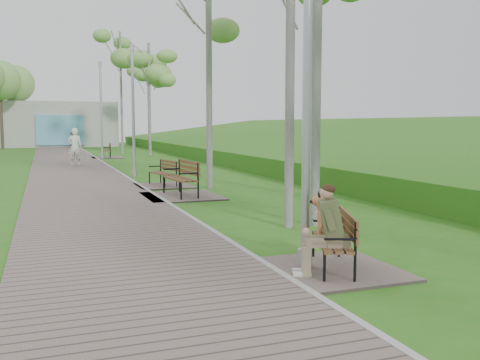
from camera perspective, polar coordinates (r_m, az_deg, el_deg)
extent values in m
cube|color=#6F605A|center=(22.18, -17.09, 0.53)|extent=(3.50, 67.00, 0.04)
cube|color=#999993|center=(22.34, -12.60, 0.70)|extent=(0.10, 67.00, 0.05)
cube|color=#407122|center=(25.49, 15.72, 1.20)|extent=(14.00, 70.00, 1.60)
cube|color=#9E9E99|center=(51.58, -18.73, 5.64)|extent=(10.00, 5.00, 4.00)
cube|color=#569DC1|center=(48.98, -18.63, 5.06)|extent=(4.00, 0.20, 2.60)
cube|color=#6F605A|center=(7.64, 10.06, -9.33)|extent=(1.65, 1.83, 0.04)
cube|color=brown|center=(7.52, 9.78, -6.50)|extent=(0.89, 1.43, 0.04)
cube|color=brown|center=(7.51, 11.48, -4.63)|extent=(0.54, 1.29, 0.30)
cube|color=#6F605A|center=(15.02, -6.23, -1.73)|extent=(2.04, 2.27, 0.04)
cube|color=brown|center=(14.95, -6.44, 0.13)|extent=(0.64, 1.74, 0.05)
cube|color=brown|center=(15.01, -5.47, 1.34)|extent=(0.17, 1.70, 0.37)
cube|color=#6F605A|center=(17.61, -8.11, -0.62)|extent=(1.72, 1.92, 0.04)
cube|color=brown|center=(17.56, -8.29, 0.71)|extent=(0.68, 1.49, 0.04)
cube|color=brown|center=(17.62, -7.61, 1.58)|extent=(0.29, 1.42, 0.32)
cube|color=#6F605A|center=(33.02, -13.96, 2.33)|extent=(1.79, 1.99, 0.04)
cube|color=brown|center=(32.99, -14.07, 3.06)|extent=(0.58, 1.53, 0.04)
cube|color=brown|center=(32.98, -13.67, 3.54)|extent=(0.17, 1.49, 0.33)
cylinder|color=#A1A4A9|center=(7.58, 6.91, -8.40)|extent=(0.20, 0.20, 0.30)
cylinder|color=#A1A4A9|center=(7.35, 7.14, 9.57)|extent=(0.12, 0.12, 4.98)
cylinder|color=#A1A4A9|center=(20.81, -11.19, 0.68)|extent=(0.19, 0.19, 0.29)
cylinder|color=#A1A4A9|center=(20.73, -11.32, 6.93)|extent=(0.12, 0.12, 4.82)
cylinder|color=#A1A4A9|center=(20.92, -11.46, 13.67)|extent=(0.17, 0.17, 0.24)
cylinder|color=#A1A4A9|center=(32.30, -14.47, 2.49)|extent=(0.22, 0.22, 0.33)
cylinder|color=#A1A4A9|center=(32.26, -14.59, 7.02)|extent=(0.13, 0.13, 5.43)
cylinder|color=#A1A4A9|center=(32.43, -14.72, 11.91)|extent=(0.20, 0.20, 0.27)
imported|color=white|center=(27.22, -17.20, 3.39)|extent=(0.72, 0.52, 1.84)
imported|color=gray|center=(45.51, -17.50, 4.07)|extent=(0.76, 0.63, 1.45)
cylinder|color=silver|center=(15.23, 7.49, 14.02)|extent=(0.17, 0.17, 8.33)
cylinder|color=silver|center=(17.00, -3.33, 12.45)|extent=(0.20, 0.20, 7.89)
cylinder|color=silver|center=(34.34, -9.63, 8.41)|extent=(0.17, 0.17, 7.05)
ellipsoid|color=#79AB53|center=(34.51, -9.70, 12.15)|extent=(2.44, 2.44, 3.10)
cylinder|color=silver|center=(38.01, -12.55, 9.04)|extent=(0.19, 0.19, 8.29)
ellipsoid|color=#79AB53|center=(38.25, -12.64, 13.00)|extent=(2.79, 2.79, 3.65)
cylinder|color=silver|center=(43.12, -9.73, 8.09)|extent=(0.16, 0.16, 7.34)
ellipsoid|color=#79AB53|center=(43.28, -9.78, 11.19)|extent=(2.30, 2.30, 3.23)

